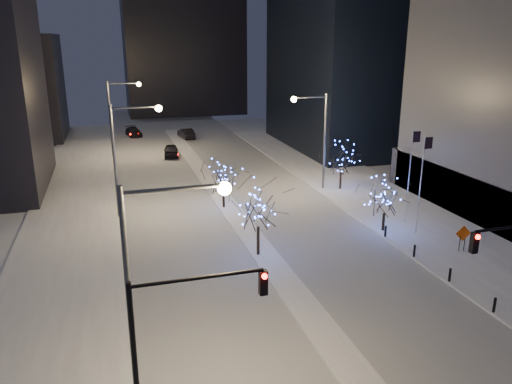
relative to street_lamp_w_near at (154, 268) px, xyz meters
name	(u,v)px	position (x,y,z in m)	size (l,w,h in m)	color
road	(211,185)	(8.94, 33.00, -6.49)	(20.00, 130.00, 0.02)	#A6ABB5
median	(222,197)	(8.94, 28.00, -6.42)	(2.00, 80.00, 0.15)	white
east_sidewalk	(409,215)	(23.94, 18.00, -6.42)	(10.00, 90.00, 0.15)	white
west_sidewalk	(67,253)	(-5.06, 18.00, -6.42)	(8.00, 90.00, 0.15)	white
filler_west_far	(0,88)	(-17.06, 68.00, 1.50)	(18.00, 16.00, 16.00)	black
horizon_block	(181,10)	(14.94, 90.00, 14.50)	(24.00, 14.00, 42.00)	black
street_lamp_w_near	(154,268)	(0.00, 0.00, 0.00)	(4.40, 0.56, 10.00)	#595E66
street_lamp_w_mid	(126,145)	(0.00, 25.00, 0.00)	(4.40, 0.56, 10.00)	#595E66
street_lamp_w_far	(118,108)	(0.00, 50.00, 0.00)	(4.40, 0.56, 10.00)	#595E66
street_lamp_east	(317,129)	(19.02, 28.00, -0.05)	(3.90, 0.56, 10.00)	#595E66
traffic_signal_west	(175,331)	(0.50, -2.00, -1.74)	(5.26, 0.43, 7.00)	black
flagpoles	(416,173)	(22.30, 15.25, -1.70)	(1.35, 2.60, 8.00)	silver
bollards	(431,262)	(19.14, 8.00, -5.90)	(0.16, 12.16, 0.90)	black
car_near	(171,151)	(6.48, 47.92, -5.70)	(1.89, 4.69, 1.60)	black
car_mid	(186,133)	(10.44, 60.22, -5.68)	(1.73, 4.97, 1.64)	black
car_far	(134,132)	(2.49, 64.73, -5.79)	(1.99, 4.91, 1.42)	black
holiday_tree_median_near	(258,207)	(8.44, 13.62, -2.72)	(4.25, 4.25, 5.43)	black
holiday_tree_median_far	(223,178)	(8.44, 24.83, -3.54)	(4.32, 4.32, 4.48)	black
holiday_tree_plaza_near	(385,198)	(19.70, 15.32, -3.57)	(3.63, 3.63, 4.36)	black
holiday_tree_plaza_far	(342,159)	(21.57, 27.25, -3.16)	(4.30, 4.30, 4.90)	black
construction_sign	(463,236)	(23.10, 9.90, -5.14)	(1.21, 0.20, 2.00)	black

